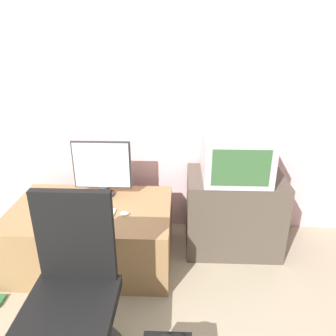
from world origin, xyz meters
name	(u,v)px	position (x,y,z in m)	size (l,w,h in m)	color
ground_plane	(108,334)	(0.00, 0.00, 0.00)	(12.00, 12.00, 0.00)	tan
wall_back	(130,91)	(0.00, 1.32, 1.30)	(4.40, 0.05, 2.60)	beige
desk	(93,234)	(-0.26, 0.73, 0.25)	(1.25, 0.81, 0.49)	#937047
side_stand	(233,212)	(0.90, 0.98, 0.34)	(0.79, 0.53, 0.68)	#4C4238
main_monitor	(102,169)	(-0.19, 0.95, 0.73)	(0.48, 0.17, 0.48)	#2D2D2D
keyboard	(95,212)	(-0.20, 0.65, 0.50)	(0.30, 0.10, 0.01)	white
mouse	(124,214)	(0.03, 0.63, 0.51)	(0.07, 0.04, 0.03)	silver
crt_tv	(236,156)	(0.88, 0.96, 0.86)	(0.52, 0.52, 0.36)	#B7B7BC
office_chair	(73,303)	(-0.13, -0.15, 0.41)	(0.58, 0.58, 1.01)	#333333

